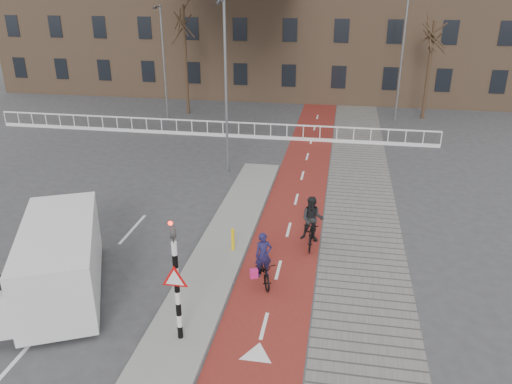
# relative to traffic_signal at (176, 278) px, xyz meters

# --- Properties ---
(ground) EXTENTS (120.00, 120.00, 0.00)m
(ground) POSITION_rel_traffic_signal_xyz_m (0.60, 2.02, -1.99)
(ground) COLOR #38383A
(ground) RESTS_ON ground
(bike_lane) EXTENTS (2.50, 60.00, 0.01)m
(bike_lane) POSITION_rel_traffic_signal_xyz_m (2.10, 12.02, -1.98)
(bike_lane) COLOR maroon
(bike_lane) RESTS_ON ground
(sidewalk) EXTENTS (3.00, 60.00, 0.01)m
(sidewalk) POSITION_rel_traffic_signal_xyz_m (4.90, 12.02, -1.98)
(sidewalk) COLOR slate
(sidewalk) RESTS_ON ground
(curb_island) EXTENTS (1.80, 16.00, 0.12)m
(curb_island) POSITION_rel_traffic_signal_xyz_m (-0.10, 6.02, -1.93)
(curb_island) COLOR gray
(curb_island) RESTS_ON ground
(traffic_signal) EXTENTS (0.80, 0.80, 3.68)m
(traffic_signal) POSITION_rel_traffic_signal_xyz_m (0.00, 0.00, 0.00)
(traffic_signal) COLOR black
(traffic_signal) RESTS_ON curb_island
(bollard) EXTENTS (0.12, 0.12, 0.81)m
(bollard) POSITION_rel_traffic_signal_xyz_m (0.35, 4.91, -1.47)
(bollard) COLOR yellow
(bollard) RESTS_ON curb_island
(cyclist_near) EXTENTS (1.15, 1.71, 1.72)m
(cyclist_near) POSITION_rel_traffic_signal_xyz_m (1.72, 3.22, -1.41)
(cyclist_near) COLOR black
(cyclist_near) RESTS_ON bike_lane
(cyclist_far) EXTENTS (0.82, 1.78, 1.91)m
(cyclist_far) POSITION_rel_traffic_signal_xyz_m (3.05, 5.89, -1.19)
(cyclist_far) COLOR black
(cyclist_far) RESTS_ON bike_lane
(van) EXTENTS (4.08, 5.58, 2.23)m
(van) POSITION_rel_traffic_signal_xyz_m (-4.21, 1.58, -0.82)
(van) COLOR silver
(van) RESTS_ON ground
(railing) EXTENTS (28.00, 0.10, 0.99)m
(railing) POSITION_rel_traffic_signal_xyz_m (-4.40, 19.02, -1.68)
(railing) COLOR silver
(railing) RESTS_ON ground
(tree_mid) EXTENTS (0.22, 0.22, 7.53)m
(tree_mid) POSITION_rel_traffic_signal_xyz_m (-7.35, 24.52, 1.77)
(tree_mid) COLOR #302215
(tree_mid) RESTS_ON ground
(tree_right) EXTENTS (0.23, 0.23, 6.58)m
(tree_right) POSITION_rel_traffic_signal_xyz_m (9.46, 25.97, 1.30)
(tree_right) COLOR #302215
(tree_right) RESTS_ON ground
(streetlight_near) EXTENTS (0.12, 0.12, 8.25)m
(streetlight_near) POSITION_rel_traffic_signal_xyz_m (-1.68, 12.91, 2.14)
(streetlight_near) COLOR slate
(streetlight_near) RESTS_ON ground
(streetlight_left) EXTENTS (0.12, 0.12, 7.56)m
(streetlight_left) POSITION_rel_traffic_signal_xyz_m (-8.37, 22.88, 1.79)
(streetlight_left) COLOR slate
(streetlight_left) RESTS_ON ground
(streetlight_right) EXTENTS (0.12, 0.12, 8.66)m
(streetlight_right) POSITION_rel_traffic_signal_xyz_m (7.50, 25.00, 2.34)
(streetlight_right) COLOR slate
(streetlight_right) RESTS_ON ground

